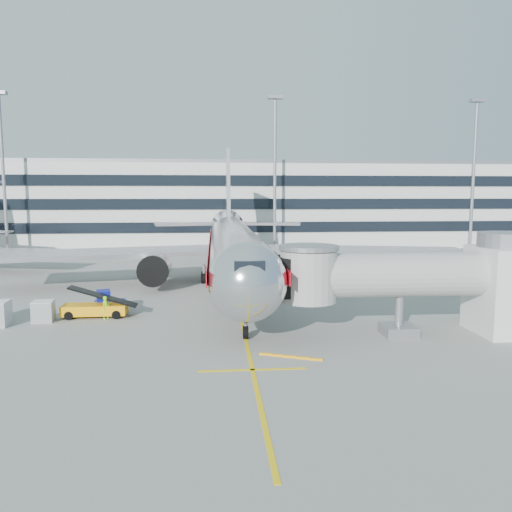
{
  "coord_description": "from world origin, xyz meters",
  "views": [
    {
      "loc": [
        -2.01,
        -40.34,
        9.56
      ],
      "look_at": [
        1.77,
        4.77,
        4.0
      ],
      "focal_mm": 35.0,
      "sensor_mm": 36.0,
      "label": 1
    }
  ],
  "objects": [
    {
      "name": "belt_loader",
      "position": [
        -11.45,
        -1.0,
        0.71
      ],
      "size": [
        5.19,
        1.91,
        2.49
      ],
      "color": "#FFA40A",
      "rests_on": "ground"
    },
    {
      "name": "terminal",
      "position": [
        0.0,
        57.95,
        7.8
      ],
      "size": [
        150.0,
        24.25,
        15.6
      ],
      "color": "silver",
      "rests_on": "ground"
    },
    {
      "name": "light_mast_west",
      "position": [
        -35.0,
        42.0,
        14.88
      ],
      "size": [
        2.4,
        1.2,
        25.45
      ],
      "color": "gray",
      "rests_on": "ground"
    },
    {
      "name": "light_mast_east",
      "position": [
        42.0,
        42.0,
        14.88
      ],
      "size": [
        2.4,
        1.2,
        25.45
      ],
      "color": "gray",
      "rests_on": "ground"
    },
    {
      "name": "ramp_worker",
      "position": [
        -10.45,
        -1.69,
        0.89
      ],
      "size": [
        0.73,
        0.77,
        1.78
      ],
      "primitive_type": "imported",
      "rotation": [
        0.0,
        0.0,
        0.92
      ],
      "color": "#97FF1A",
      "rests_on": "ground"
    },
    {
      "name": "lead_in_line",
      "position": [
        0.0,
        10.0,
        0.01
      ],
      "size": [
        0.25,
        70.0,
        0.01
      ],
      "primitive_type": "cube",
      "color": "yellow",
      "rests_on": "ground"
    },
    {
      "name": "jet_bridge",
      "position": [
        12.18,
        -8.0,
        3.87
      ],
      "size": [
        17.8,
        4.5,
        7.0
      ],
      "color": "silver",
      "rests_on": "ground"
    },
    {
      "name": "ground",
      "position": [
        0.0,
        0.0,
        0.0
      ],
      "size": [
        180.0,
        180.0,
        0.0
      ],
      "primitive_type": "plane",
      "color": "gray",
      "rests_on": "ground"
    },
    {
      "name": "baggage_tug",
      "position": [
        -10.7,
        0.41,
        0.81
      ],
      "size": [
        2.76,
        2.12,
        1.86
      ],
      "color": "navy",
      "rests_on": "ground"
    },
    {
      "name": "light_mast_centre",
      "position": [
        8.0,
        42.0,
        14.88
      ],
      "size": [
        2.4,
        1.2,
        25.45
      ],
      "color": "gray",
      "rests_on": "ground"
    },
    {
      "name": "cargo_container_front",
      "position": [
        -15.02,
        -2.12,
        0.8
      ],
      "size": [
        1.63,
        1.63,
        1.58
      ],
      "color": "silver",
      "rests_on": "ground"
    },
    {
      "name": "main_jet",
      "position": [
        0.0,
        11.72,
        4.23
      ],
      "size": [
        50.95,
        48.7,
        16.06
      ],
      "color": "silver",
      "rests_on": "ground"
    },
    {
      "name": "stop_bar",
      "position": [
        0.0,
        -14.0,
        0.01
      ],
      "size": [
        6.0,
        0.25,
        0.01
      ],
      "primitive_type": "cube",
      "color": "yellow",
      "rests_on": "ground"
    }
  ]
}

